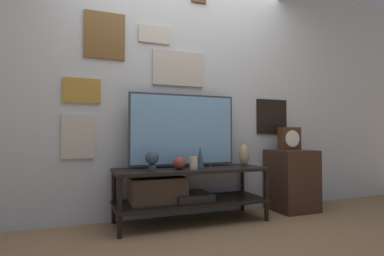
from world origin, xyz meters
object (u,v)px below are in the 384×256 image
Objects in this scene: television at (183,130)px; decorative_bust at (152,159)px; vase_urn_stoneware at (244,155)px; vase_round_glass at (180,163)px; candle_jar at (194,163)px; vase_slim_bronze at (200,157)px; mantel_clock at (289,139)px.

decorative_bust is (-0.37, -0.21, -0.27)m from television.
television is at bearing 172.36° from vase_urn_stoneware.
vase_round_glass is 0.13m from candle_jar.
vase_urn_stoneware is 0.52m from vase_slim_bronze.
vase_urn_stoneware is 0.66m from mantel_clock.
decorative_bust is 1.67m from mantel_clock.
candle_jar is at bearing -167.54° from vase_urn_stoneware.
candle_jar is at bearing -83.44° from television.
mantel_clock reaches higher than vase_round_glass.
television is at bearing 96.56° from candle_jar.
vase_urn_stoneware reaches higher than decorative_bust.
vase_round_glass is at bearing -172.28° from vase_urn_stoneware.
television is 6.20× the size of decorative_bust.
decorative_bust is at bearing -176.20° from vase_round_glass.
television is at bearing 137.19° from vase_slim_bronze.
vase_slim_bronze is at bearing -42.81° from television.
television reaches higher than candle_jar.
vase_round_glass is at bearing -164.81° from vase_slim_bronze.
vase_urn_stoneware is at bearing 4.20° from vase_slim_bronze.
vase_round_glass is 0.98× the size of candle_jar.
candle_jar is 0.39m from decorative_bust.
vase_slim_bronze is at bearing 42.55° from candle_jar.
decorative_bust is (-0.50, -0.08, -0.00)m from vase_slim_bronze.
vase_round_glass is 0.55× the size of vase_slim_bronze.
television is 8.99× the size of candle_jar.
mantel_clock is (1.26, 0.20, 0.22)m from candle_jar.
television reaches higher than vase_urn_stoneware.
vase_round_glass is 0.46× the size of mantel_clock.
candle_jar is (-0.62, -0.14, -0.05)m from vase_urn_stoneware.
decorative_bust reaches higher than vase_round_glass.
candle_jar is at bearing -137.45° from vase_slim_bronze.
television is 4.20× the size of mantel_clock.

